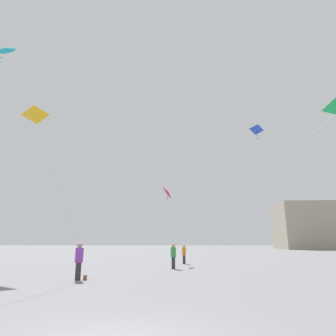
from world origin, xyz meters
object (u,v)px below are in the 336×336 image
(person_in_green, at_px, (173,255))
(building_left_hall, at_px, (317,226))
(kite_cobalt_delta, at_px, (254,134))
(kite_crimson_diamond, at_px, (168,192))
(person_in_orange, at_px, (184,253))
(kite_amber_delta, at_px, (36,116))
(handbag_beside_flyer, at_px, (85,277))
(kite_cyan_diamond, at_px, (6,51))
(person_in_purple, at_px, (79,259))

(person_in_green, xyz_separation_m, building_left_hall, (34.73, 59.09, 4.96))
(kite_cobalt_delta, bearing_deg, kite_crimson_diamond, 157.31)
(person_in_orange, xyz_separation_m, kite_amber_delta, (-11.47, -5.97, 10.63))
(person_in_green, height_order, handbag_beside_flyer, person_in_green)
(person_in_green, height_order, kite_crimson_diamond, kite_crimson_diamond)
(building_left_hall, bearing_deg, handbag_beside_flyer, -120.68)
(person_in_orange, bearing_deg, kite_cobalt_delta, -65.78)
(building_left_hall, bearing_deg, kite_cyan_diamond, -122.95)
(person_in_green, xyz_separation_m, handbag_beside_flyer, (-4.12, -6.40, -0.84))
(kite_amber_delta, xyz_separation_m, handbag_beside_flyer, (6.67, -5.26, -11.39))
(person_in_green, distance_m, kite_cobalt_delta, 12.04)
(kite_amber_delta, bearing_deg, kite_cyan_diamond, -74.82)
(person_in_orange, relative_size, handbag_beside_flyer, 5.03)
(person_in_green, xyz_separation_m, kite_cobalt_delta, (6.78, 1.99, 9.74))
(kite_cyan_diamond, bearing_deg, kite_amber_delta, 105.18)
(handbag_beside_flyer, bearing_deg, building_left_hall, 59.32)
(person_in_orange, bearing_deg, person_in_green, -138.76)
(kite_cyan_diamond, bearing_deg, kite_crimson_diamond, 58.73)
(person_in_green, distance_m, kite_amber_delta, 15.13)
(kite_cobalt_delta, bearing_deg, person_in_green, -163.60)
(kite_cyan_diamond, height_order, building_left_hall, kite_cyan_diamond)
(person_in_green, relative_size, handbag_beside_flyer, 5.50)
(person_in_orange, bearing_deg, kite_crimson_diamond, 126.83)
(person_in_green, height_order, kite_amber_delta, kite_amber_delta)
(person_in_purple, bearing_deg, person_in_green, 121.56)
(person_in_purple, height_order, kite_amber_delta, kite_amber_delta)
(person_in_purple, relative_size, kite_cyan_diamond, 0.16)
(kite_crimson_diamond, distance_m, kite_amber_delta, 12.90)
(kite_cyan_diamond, distance_m, kite_crimson_diamond, 16.67)
(person_in_purple, distance_m, handbag_beside_flyer, 0.96)
(kite_cyan_diamond, height_order, kite_amber_delta, kite_cyan_diamond)
(person_in_purple, bearing_deg, building_left_hall, 125.25)
(person_in_orange, height_order, kite_crimson_diamond, kite_crimson_diamond)
(person_in_purple, bearing_deg, kite_crimson_diamond, 138.52)
(kite_crimson_diamond, bearing_deg, kite_cyan_diamond, -121.27)
(kite_cyan_diamond, height_order, kite_cobalt_delta, kite_cyan_diamond)
(kite_amber_delta, relative_size, handbag_beside_flyer, 33.87)
(kite_cobalt_delta, bearing_deg, building_left_hall, 63.92)
(person_in_green, bearing_deg, kite_crimson_diamond, 15.99)
(kite_amber_delta, distance_m, handbag_beside_flyer, 14.21)
(person_in_purple, xyz_separation_m, kite_crimson_diamond, (3.69, 11.65, 5.33))
(kite_amber_delta, xyz_separation_m, building_left_hall, (45.52, 60.22, -5.59))
(kite_amber_delta, bearing_deg, kite_crimson_diamond, 32.12)
(person_in_orange, height_order, person_in_green, person_in_green)
(kite_cobalt_delta, distance_m, handbag_beside_flyer, 17.36)
(person_in_orange, distance_m, kite_amber_delta, 16.74)
(kite_crimson_diamond, bearing_deg, person_in_green, -81.40)
(kite_crimson_diamond, relative_size, kite_cobalt_delta, 0.56)
(kite_cyan_diamond, height_order, kite_crimson_diamond, kite_cyan_diamond)
(person_in_purple, distance_m, kite_cobalt_delta, 17.11)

